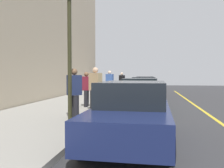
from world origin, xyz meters
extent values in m
plane|color=#333335|center=(0.00, 0.00, 0.00)|extent=(56.00, 56.00, 0.00)
cube|color=gray|center=(0.00, -3.30, 0.07)|extent=(28.00, 4.60, 0.15)
cube|color=gold|center=(0.00, 3.20, 0.00)|extent=(28.00, 0.14, 0.01)
cube|color=white|center=(-5.47, -0.70, 0.11)|extent=(8.97, 0.56, 0.22)
cylinder|color=black|center=(-10.61, 1.07, 0.32)|extent=(0.65, 0.24, 0.64)
cylinder|color=black|center=(-10.57, -0.61, 0.32)|extent=(0.65, 0.24, 0.64)
cylinder|color=black|center=(-13.49, 0.99, 0.32)|extent=(0.65, 0.24, 0.64)
cylinder|color=black|center=(-13.45, -0.68, 0.32)|extent=(0.65, 0.24, 0.64)
cube|color=maroon|center=(-12.03, 0.19, 0.59)|extent=(4.70, 1.91, 0.64)
cube|color=black|center=(-12.26, 0.18, 1.21)|extent=(2.46, 1.66, 0.60)
cylinder|color=black|center=(-4.30, 1.13, 0.32)|extent=(0.64, 0.23, 0.64)
cylinder|color=black|center=(-4.27, -0.55, 0.32)|extent=(0.64, 0.23, 0.64)
cylinder|color=black|center=(-6.85, 1.09, 0.32)|extent=(0.64, 0.23, 0.64)
cylinder|color=black|center=(-6.82, -0.59, 0.32)|extent=(0.64, 0.23, 0.64)
cube|color=black|center=(-5.56, 0.27, 0.59)|extent=(4.15, 1.87, 0.64)
cube|color=black|center=(-5.77, 0.26, 1.21)|extent=(2.17, 1.64, 0.60)
cylinder|color=black|center=(1.92, 1.07, 0.32)|extent=(0.65, 0.24, 0.64)
cylinder|color=black|center=(1.86, -0.61, 0.32)|extent=(0.65, 0.24, 0.64)
cylinder|color=black|center=(-0.93, 1.16, 0.32)|extent=(0.65, 0.24, 0.64)
cylinder|color=black|center=(-0.99, -0.51, 0.32)|extent=(0.65, 0.24, 0.64)
cube|color=#1E512D|center=(0.46, 0.28, 0.59)|extent=(4.66, 1.95, 0.64)
cube|color=black|center=(0.23, 0.28, 1.21)|extent=(2.45, 1.68, 0.60)
cylinder|color=black|center=(7.84, 1.13, 0.32)|extent=(0.65, 0.24, 0.64)
cylinder|color=black|center=(7.80, -0.55, 0.32)|extent=(0.65, 0.24, 0.64)
cylinder|color=black|center=(5.02, 1.20, 0.32)|extent=(0.65, 0.24, 0.64)
cylinder|color=black|center=(4.97, -0.48, 0.32)|extent=(0.65, 0.24, 0.64)
cube|color=navy|center=(6.41, 0.33, 0.59)|extent=(4.60, 1.92, 0.64)
cube|color=black|center=(6.18, 0.33, 1.21)|extent=(2.41, 1.66, 0.60)
cylinder|color=black|center=(1.97, -1.48, 0.59)|extent=(0.20, 0.20, 0.87)
cylinder|color=black|center=(2.34, -1.66, 0.59)|extent=(0.20, 0.20, 0.87)
cube|color=tan|center=(2.15, -1.57, 1.39)|extent=(0.50, 0.59, 0.74)
sphere|color=#D8AD8C|center=(2.15, -1.57, 1.89)|extent=(0.24, 0.24, 0.24)
cylinder|color=black|center=(4.02, -1.99, 0.56)|extent=(0.19, 0.19, 0.83)
cylinder|color=black|center=(4.33, -1.76, 0.56)|extent=(0.19, 0.19, 0.83)
cube|color=#1E284C|center=(4.18, -1.87, 1.33)|extent=(0.52, 0.56, 0.70)
sphere|color=brown|center=(4.18, -1.87, 1.79)|extent=(0.23, 0.23, 0.23)
cylinder|color=black|center=(-7.44, -1.70, 0.56)|extent=(0.19, 0.19, 0.81)
cylinder|color=black|center=(-7.68, -1.41, 0.56)|extent=(0.19, 0.19, 0.81)
cube|color=black|center=(-7.56, -1.55, 1.31)|extent=(0.55, 0.52, 0.69)
sphere|color=beige|center=(-7.56, -1.55, 1.76)|extent=(0.22, 0.22, 0.22)
cylinder|color=black|center=(0.73, -2.31, 0.54)|extent=(0.18, 0.18, 0.79)
cylinder|color=black|center=(1.10, -2.27, 0.54)|extent=(0.18, 0.18, 0.79)
cube|color=maroon|center=(0.92, -2.29, 1.27)|extent=(0.33, 0.48, 0.67)
sphere|color=brown|center=(0.92, -2.29, 1.71)|extent=(0.22, 0.22, 0.22)
cylinder|color=black|center=(-4.15, -2.05, 0.58)|extent=(0.20, 0.20, 0.85)
cylinder|color=black|center=(-4.54, -2.00, 0.58)|extent=(0.20, 0.20, 0.85)
cube|color=#335193|center=(-4.34, -2.03, 1.37)|extent=(0.37, 0.53, 0.73)
sphere|color=beige|center=(-4.34, -2.03, 1.85)|extent=(0.24, 0.24, 0.24)
cylinder|color=#2D2D19|center=(5.43, -1.62, 2.06)|extent=(0.12, 0.12, 3.83)
cube|color=black|center=(1.67, -1.43, 0.47)|extent=(0.34, 0.22, 0.63)
cylinder|color=#4C4C4C|center=(1.67, -1.43, 0.96)|extent=(0.03, 0.03, 0.36)
camera|label=1|loc=(12.64, 0.79, 1.69)|focal=40.20mm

